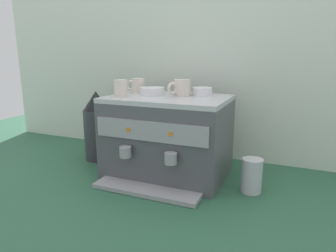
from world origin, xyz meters
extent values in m
plane|color=#28563D|center=(0.00, 0.00, 0.00)|extent=(4.00, 4.00, 0.00)
cube|color=silver|center=(0.00, 0.37, 0.56)|extent=(2.80, 0.03, 1.12)
cube|color=#4C4C51|center=(0.00, 0.00, 0.19)|extent=(0.60, 0.41, 0.39)
cube|color=#B7B7BC|center=(0.00, 0.00, 0.40)|extent=(0.60, 0.41, 0.02)
cube|color=#939399|center=(0.00, -0.21, 0.28)|extent=(0.55, 0.01, 0.09)
cylinder|color=orange|center=(-0.10, -0.22, 0.28)|extent=(0.02, 0.01, 0.02)
cylinder|color=orange|center=(0.10, -0.22, 0.28)|extent=(0.02, 0.01, 0.02)
cube|color=#939399|center=(0.00, -0.26, 0.01)|extent=(0.51, 0.12, 0.02)
cylinder|color=#939399|center=(-0.11, -0.24, 0.17)|extent=(0.06, 0.06, 0.05)
cylinder|color=#939399|center=(0.11, -0.24, 0.17)|extent=(0.06, 0.06, 0.05)
cylinder|color=beige|center=(0.06, 0.05, 0.45)|extent=(0.08, 0.08, 0.08)
torus|color=beige|center=(0.03, 0.00, 0.45)|extent=(0.05, 0.06, 0.06)
cylinder|color=beige|center=(-0.21, -0.09, 0.45)|extent=(0.07, 0.07, 0.08)
torus|color=beige|center=(-0.23, -0.05, 0.45)|extent=(0.04, 0.06, 0.06)
cylinder|color=beige|center=(-0.21, 0.07, 0.45)|extent=(0.07, 0.07, 0.08)
torus|color=beige|center=(-0.25, 0.07, 0.45)|extent=(0.06, 0.02, 0.06)
cylinder|color=white|center=(0.14, 0.11, 0.43)|extent=(0.10, 0.10, 0.04)
cylinder|color=white|center=(0.14, 0.11, 0.41)|extent=(0.06, 0.06, 0.01)
cylinder|color=white|center=(-0.10, 0.02, 0.43)|extent=(0.13, 0.13, 0.04)
cylinder|color=white|center=(-0.10, 0.02, 0.41)|extent=(0.07, 0.07, 0.01)
cylinder|color=#333338|center=(-0.47, 0.04, 0.15)|extent=(0.16, 0.16, 0.30)
cone|color=black|center=(-0.47, 0.04, 0.35)|extent=(0.15, 0.15, 0.11)
cylinder|color=#B7B7BC|center=(0.44, -0.06, 0.08)|extent=(0.09, 0.09, 0.16)
camera|label=1|loc=(0.59, -1.38, 0.61)|focal=32.31mm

